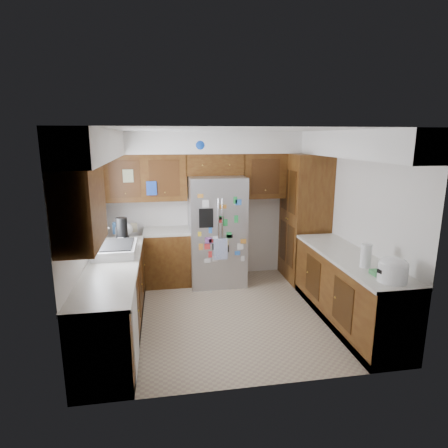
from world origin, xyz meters
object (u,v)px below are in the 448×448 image
at_px(pantry, 305,218).
at_px(fridge, 217,231).
at_px(rice_cooker, 393,269).
at_px(paper_towel, 366,256).

distance_m(pantry, fridge, 1.51).
bearing_deg(rice_cooker, pantry, 89.99).
xyz_separation_m(fridge, rice_cooker, (1.50, -2.57, 0.16)).
xyz_separation_m(pantry, paper_towel, (-0.04, -2.05, -0.02)).
xyz_separation_m(pantry, rice_cooker, (-0.00, -2.51, -0.02)).
relative_size(fridge, paper_towel, 6.46).
distance_m(pantry, paper_towel, 2.05).
height_order(pantry, rice_cooker, pantry).
xyz_separation_m(pantry, fridge, (-1.50, 0.05, -0.17)).
relative_size(pantry, paper_towel, 7.71).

